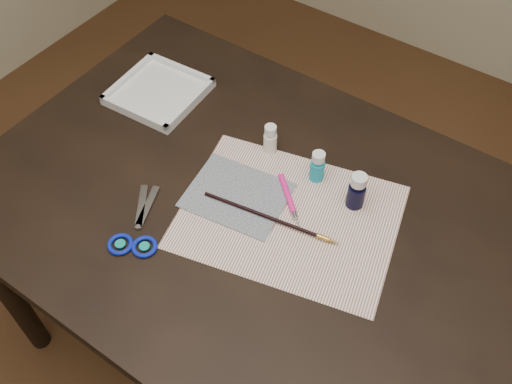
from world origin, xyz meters
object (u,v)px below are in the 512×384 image
Objects in this scene: paint_bottle_navy at (357,191)px; canvas at (237,195)px; paper at (289,217)px; palette_tray at (159,91)px; paint_bottle_white at (270,139)px; scissors at (136,220)px; paint_bottle_cyan at (317,166)px.

canvas is at bearing -150.58° from paint_bottle_navy.
canvas reaches higher than paper.
paint_bottle_navy is 0.60m from palette_tray.
paper is 0.52m from palette_tray.
paint_bottle_white is 0.37m from scissors.
palette_tray is (-0.50, 0.14, 0.01)m from paper.
paint_bottle_navy is 0.45× the size of scissors.
scissors reaches higher than canvas.
palette_tray is at bearing 178.64° from paint_bottle_cyan.
paint_bottle_navy reaches higher than paper.
canvas is 0.27m from paint_bottle_navy.
scissors is at bearing -128.25° from paint_bottle_cyan.
paint_bottle_white reaches higher than canvas.
canvas is at bearing -83.61° from paint_bottle_white.
paint_bottle_navy is 0.44× the size of palette_tray.
scissors is at bearing -139.88° from paint_bottle_navy.
paint_bottle_cyan reaches higher than paint_bottle_white.
scissors is at bearing -56.19° from palette_tray.
canvas is 0.20m from paint_bottle_cyan.
canvas is 2.66× the size of paint_bottle_cyan.
palette_tray is (-0.37, 0.16, 0.01)m from canvas.
paint_bottle_white reaches higher than palette_tray.
palette_tray is (-0.23, 0.34, 0.01)m from scissors.
paint_bottle_cyan is 0.11m from paint_bottle_navy.
paper is 5.64× the size of paint_bottle_cyan.
paint_bottle_white is at bearing 172.70° from paint_bottle_navy.
paint_bottle_cyan reaches higher than scissors.
paint_bottle_cyan is at bearing 50.96° from canvas.
paint_bottle_cyan is 0.86× the size of paint_bottle_navy.
paint_bottle_white is (-0.02, 0.16, 0.04)m from canvas.
canvas is at bearing -129.04° from paint_bottle_cyan.
paint_bottle_navy reaches higher than canvas.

